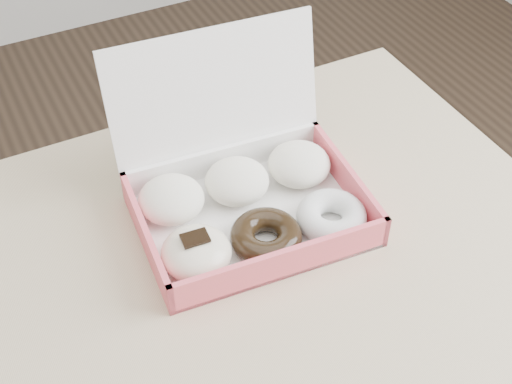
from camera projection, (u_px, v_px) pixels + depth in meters
name	position (u px, v px, depth m)	size (l,w,h in m)	color
donut_box	(244.00, 196.00, 0.93)	(0.31, 0.28, 0.21)	white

